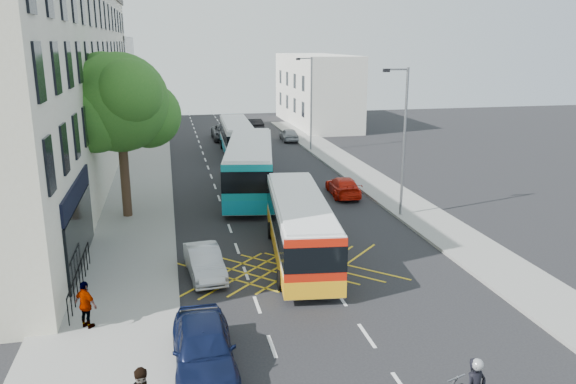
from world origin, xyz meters
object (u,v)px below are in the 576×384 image
lamp_near (403,135)px  lamp_far (310,99)px  distant_car_dark (254,124)px  bus_far (237,137)px  parked_car_blue (204,347)px  bus_near (300,227)px  street_tree (119,104)px  distant_car_grey (225,132)px  pedestrian_far (86,305)px  bus_mid (250,167)px  red_hatchback (343,186)px  distant_car_silver (289,135)px  parked_car_silver (205,262)px

lamp_near → lamp_far: (0.00, 20.00, 0.00)m
distant_car_dark → bus_far: bearing=68.6°
parked_car_blue → bus_far: bearing=80.8°
bus_near → distant_car_dark: size_ratio=2.58×
street_tree → distant_car_grey: bearing=72.2°
pedestrian_far → lamp_far: bearing=-75.9°
bus_mid → red_hatchback: size_ratio=2.97×
distant_car_silver → distant_car_dark: size_ratio=0.93×
distant_car_grey → distant_car_silver: size_ratio=1.41×
lamp_near → distant_car_silver: size_ratio=2.17×
bus_far → distant_car_silver: bus_far is taller
bus_near → distant_car_grey: bus_near is taller
distant_car_grey → parked_car_silver: bearing=-97.4°
bus_mid → parked_car_blue: (-4.29, -19.55, -1.00)m
street_tree → lamp_far: street_tree is taller
street_tree → parked_car_blue: (3.10, -15.86, -5.53)m
parked_car_silver → pedestrian_far: size_ratio=2.26×
bus_near → distant_car_grey: bearing=96.7°
lamp_far → distant_car_silver: size_ratio=2.17×
parked_car_blue → distant_car_grey: size_ratio=0.86×
bus_near → parked_car_blue: bus_near is taller
distant_car_grey → lamp_far: bearing=-48.2°
bus_far → parked_car_blue: bearing=-96.5°
bus_mid → bus_far: bearing=96.5°
lamp_far → lamp_near: bearing=-90.0°
bus_near → parked_car_blue: (-4.83, -8.15, -0.72)m
lamp_far → distant_car_grey: lamp_far is taller
distant_car_dark → bus_mid: bearing=74.1°
parked_car_blue → distant_car_grey: (4.82, 40.46, -0.04)m
bus_near → distant_car_dark: 38.11m
lamp_near → distant_car_grey: bearing=103.8°
bus_far → parked_car_blue: (-5.08, -32.71, -0.74)m
street_tree → lamp_near: 15.10m
bus_mid → pedestrian_far: size_ratio=7.39×
red_hatchback → distant_car_grey: 23.15m
parked_car_blue → distant_car_dark: (8.59, 46.07, -0.11)m
lamp_near → parked_car_silver: (-11.10, -5.90, -4.00)m
red_hatchback → pedestrian_far: bearing=52.0°
bus_far → red_hatchback: size_ratio=2.49×
lamp_far → red_hatchback: size_ratio=1.95×
lamp_far → street_tree: bearing=-130.8°
lamp_near → distant_car_grey: size_ratio=1.54×
bus_mid → distant_car_grey: (0.53, 20.91, -1.04)m
lamp_near → bus_mid: (-7.31, 6.65, -2.85)m
bus_far → distant_car_silver: (5.82, 5.67, -0.88)m
bus_near → red_hatchback: (5.13, 9.74, -0.88)m
distant_car_grey → pedestrian_far: 38.25m
lamp_near → distant_car_dark: (-3.01, 33.18, -3.97)m
distant_car_silver → distant_car_dark: bearing=-71.4°
lamp_near → bus_far: size_ratio=0.78×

